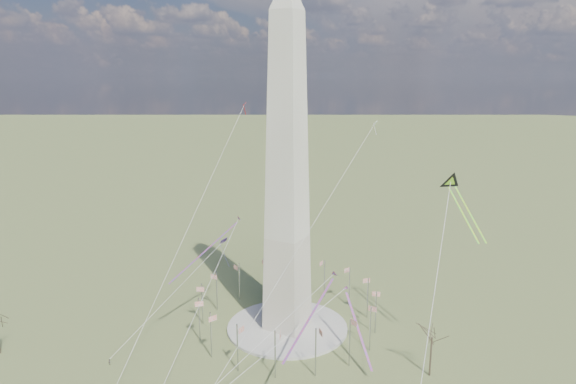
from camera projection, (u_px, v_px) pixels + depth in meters
The scene contains 13 objects.
ground at pixel (287, 328), 153.91m from camera, with size 2000.00×2000.00×0.00m, color #535A2D.
plaza at pixel (287, 327), 153.82m from camera, with size 36.00×36.00×0.80m, color #A09F93.
washington_monument at pixel (287, 171), 143.31m from camera, with size 15.56×15.56×100.00m.
flagpole_ring at pixel (287, 306), 152.30m from camera, with size 54.40×54.40×13.00m.
tree_near at pixel (432, 335), 127.31m from camera, with size 9.02×9.02×15.78m.
person_west at pixel (110, 362), 134.45m from camera, with size 0.74×0.57×1.52m, color gray.
kite_delta_black at pixel (453, 186), 135.22m from camera, with size 15.27×16.17×14.92m.
kite_diamond_purple at pixel (224, 244), 163.31m from camera, with size 2.34×3.46×10.26m.
kite_streamer_left at pixel (318, 304), 123.53m from camera, with size 3.97×22.42×15.41m.
kite_streamer_mid at pixel (216, 240), 148.11m from camera, with size 11.01×21.87×16.09m.
kite_streamer_right at pixel (354, 316), 137.96m from camera, with size 15.09×16.42×14.45m.
kite_small_red at pixel (244, 106), 190.04m from camera, with size 1.65×1.60×4.70m.
kite_small_white at pixel (375, 125), 181.24m from camera, with size 1.52×2.30×4.94m.
Camera 1 is at (68.79, -123.13, 73.98)m, focal length 32.00 mm.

